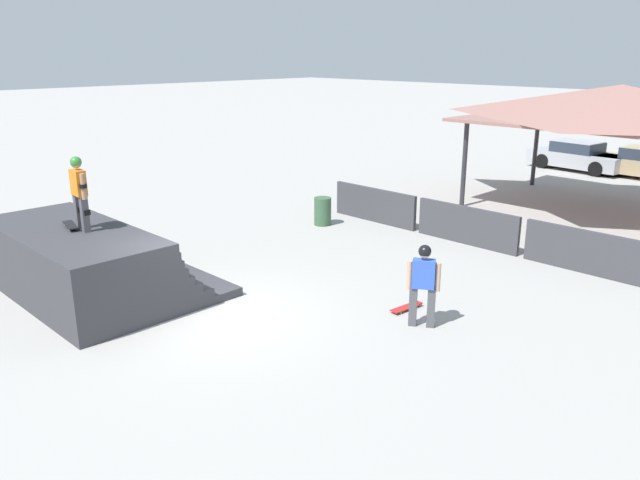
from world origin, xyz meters
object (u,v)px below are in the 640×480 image
trash_bin (323,211)px  parked_car_silver (578,157)px  skater_on_deck (79,188)px  skateboard_on_deck (71,225)px  bystander_walking (423,279)px  skateboard_on_ground (407,307)px

trash_bin → parked_car_silver: 14.60m
skater_on_deck → trash_bin: skater_on_deck is taller
skateboard_on_deck → bystander_walking: (6.26, 4.02, -0.61)m
skateboard_on_deck → skateboard_on_ground: size_ratio=1.05×
skater_on_deck → trash_bin: (-0.62, 7.73, -1.99)m
trash_bin → parked_car_silver: size_ratio=0.20×
skater_on_deck → skateboard_on_deck: 0.91m
skateboard_on_deck → bystander_walking: 7.47m
bystander_walking → skateboard_on_ground: size_ratio=2.06×
skater_on_deck → bystander_walking: size_ratio=0.95×
skater_on_deck → parked_car_silver: 22.34m
trash_bin → bystander_walking: bearing=-30.3°
trash_bin → parked_car_silver: bearing=83.8°
skateboard_on_deck → parked_car_silver: bearing=99.7°
parked_car_silver → bystander_walking: bearing=-68.5°
skateboard_on_ground → parked_car_silver: parked_car_silver is taller
skateboard_on_deck → bystander_walking: bearing=45.7°
skater_on_deck → parked_car_silver: bearing=90.9°
trash_bin → parked_car_silver: parked_car_silver is taller
skater_on_deck → skateboard_on_ground: 7.20m
skateboard_on_deck → bystander_walking: size_ratio=0.51×
skateboard_on_deck → skateboard_on_ground: bearing=51.6°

